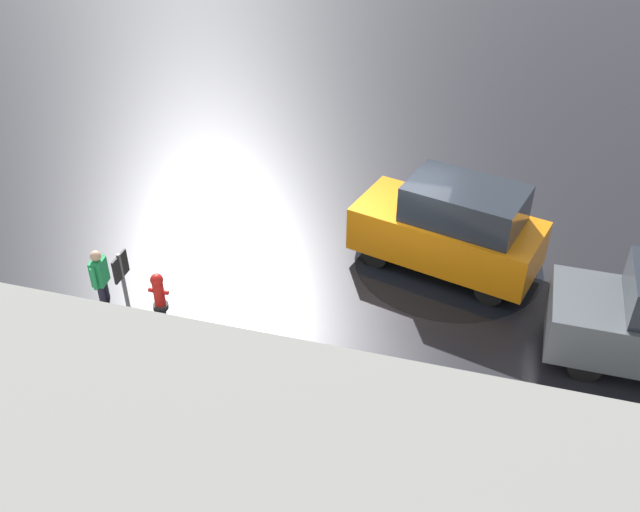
% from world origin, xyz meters
% --- Properties ---
extents(ground_plane, '(60.00, 60.00, 0.00)m').
position_xyz_m(ground_plane, '(0.00, 0.00, 0.00)').
color(ground_plane, black).
extents(kerb_strip, '(24.00, 3.20, 0.04)m').
position_xyz_m(kerb_strip, '(0.00, 4.20, 0.02)').
color(kerb_strip, gray).
rests_on(kerb_strip, ground).
extents(moving_hatchback, '(4.20, 2.64, 2.06)m').
position_xyz_m(moving_hatchback, '(-1.37, -0.62, 1.03)').
color(moving_hatchback, orange).
rests_on(moving_hatchback, ground).
extents(fire_hydrant, '(0.42, 0.31, 0.80)m').
position_xyz_m(fire_hydrant, '(4.02, 2.29, 0.40)').
color(fire_hydrant, red).
rests_on(fire_hydrant, ground).
extents(pedestrian, '(0.28, 0.57, 1.22)m').
position_xyz_m(pedestrian, '(5.21, 2.42, 0.68)').
color(pedestrian, '#1E8C4C').
rests_on(pedestrian, ground).
extents(metal_railing, '(7.69, 0.04, 1.05)m').
position_xyz_m(metal_railing, '(-1.04, 5.72, 0.72)').
color(metal_railing, '#B7BABF').
rests_on(metal_railing, ground).
extents(sign_post, '(0.07, 0.44, 2.40)m').
position_xyz_m(sign_post, '(3.70, 3.85, 1.58)').
color(sign_post, '#4C4C51').
rests_on(sign_post, ground).
extents(puddle_patch, '(4.10, 4.10, 0.01)m').
position_xyz_m(puddle_patch, '(-1.38, -0.79, 0.00)').
color(puddle_patch, black).
rests_on(puddle_patch, ground).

